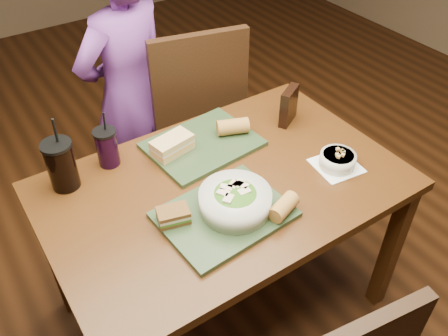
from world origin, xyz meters
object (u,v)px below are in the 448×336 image
at_px(baguette_near, 284,207).
at_px(baguette_far, 233,127).
at_px(diner, 129,95).
at_px(cup_berry, 107,147).
at_px(sandwich_far, 172,145).
at_px(sandwich_near, 173,215).
at_px(dining_table, 224,200).
at_px(soup_bowl, 338,160).
at_px(chip_bag, 289,106).
at_px(cup_cola, 61,165).
at_px(tray_near, 224,215).
at_px(salad_bowl, 235,200).
at_px(chair_far, 190,114).
at_px(tray_far, 203,144).

height_order(baguette_near, baguette_far, baguette_far).
relative_size(diner, cup_berry, 6.09).
xyz_separation_m(sandwich_far, baguette_far, (0.26, -0.03, 0.00)).
relative_size(sandwich_near, baguette_far, 0.93).
distance_m(dining_table, baguette_near, 0.30).
bearing_deg(dining_table, soup_bowl, -21.22).
xyz_separation_m(soup_bowl, baguette_near, (-0.34, -0.09, 0.02)).
bearing_deg(chip_bag, cup_cola, 142.61).
relative_size(dining_table, diner, 0.91).
relative_size(sandwich_near, sandwich_far, 0.68).
bearing_deg(soup_bowl, sandwich_near, 173.35).
bearing_deg(tray_near, sandwich_near, 158.73).
bearing_deg(soup_bowl, salad_bowl, 178.50).
bearing_deg(sandwich_near, chip_bag, 20.47).
bearing_deg(dining_table, baguette_far, 49.35).
relative_size(chair_far, tray_far, 2.50).
relative_size(tray_far, cup_berry, 1.80).
xyz_separation_m(sandwich_near, cup_cola, (-0.23, 0.39, 0.05)).
distance_m(chair_far, soup_bowl, 0.87).
distance_m(dining_table, chip_bag, 0.51).
bearing_deg(dining_table, sandwich_near, -162.11).
bearing_deg(diner, sandwich_far, 68.44).
height_order(salad_bowl, baguette_far, salad_bowl).
bearing_deg(sandwich_near, sandwich_far, 61.73).
bearing_deg(cup_berry, tray_far, -16.62).
xyz_separation_m(tray_near, baguette_near, (0.16, -0.11, 0.04)).
relative_size(dining_table, cup_berry, 5.56).
height_order(dining_table, tray_near, tray_near).
bearing_deg(tray_far, baguette_near, -87.59).
bearing_deg(dining_table, tray_near, -123.12).
bearing_deg(dining_table, baguette_near, -74.55).
bearing_deg(tray_near, sandwich_far, 87.64).
relative_size(diner, sandwich_far, 8.22).
xyz_separation_m(soup_bowl, sandwich_near, (-0.66, 0.08, 0.01)).
xyz_separation_m(sandwich_near, baguette_far, (0.44, 0.30, 0.01)).
bearing_deg(dining_table, diner, 90.79).
bearing_deg(cup_cola, salad_bowl, -46.23).
distance_m(baguette_far, cup_berry, 0.50).
xyz_separation_m(dining_table, sandwich_near, (-0.25, -0.08, 0.13)).
distance_m(tray_near, salad_bowl, 0.07).
bearing_deg(cup_berry, salad_bowl, -62.56).
height_order(tray_near, sandwich_near, sandwich_near).
bearing_deg(tray_far, tray_near, -110.97).
bearing_deg(cup_cola, chip_bag, -7.69).
height_order(sandwich_near, baguette_far, baguette_far).
bearing_deg(tray_far, diner, 95.98).
bearing_deg(soup_bowl, tray_near, 178.27).
relative_size(diner, sandwich_near, 12.06).
height_order(tray_far, cup_cola, cup_cola).
height_order(soup_bowl, sandwich_near, same).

